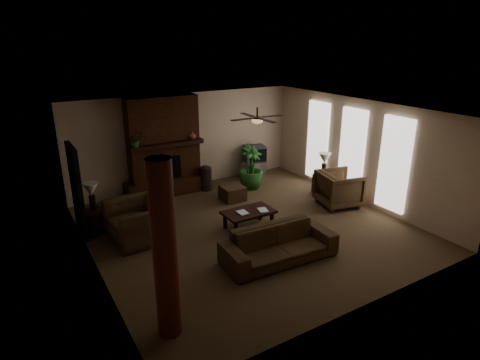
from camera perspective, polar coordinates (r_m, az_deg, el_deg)
room_shell at (r=9.15m, az=1.29°, el=1.05°), size 7.00×7.00×7.00m
fireplace at (r=11.66m, az=-10.60°, el=3.55°), size 2.40×0.70×2.80m
windows at (r=11.45m, az=15.53°, el=3.88°), size 0.08×3.65×2.35m
log_column at (r=5.97m, az=-10.60°, el=-9.94°), size 0.36×0.36×2.80m
doorway at (r=9.76m, az=-22.08°, el=-1.41°), size 0.10×1.00×2.10m
ceiling_fan at (r=9.32m, az=2.45°, el=8.56°), size 1.35×1.35×0.37m
sofa at (r=8.25m, az=5.57°, el=-8.30°), size 2.40×0.82×0.92m
armchair_left at (r=9.25m, az=-14.36°, el=-4.86°), size 0.96×1.38×1.15m
armchair_right at (r=11.09m, az=13.88°, el=-0.98°), size 1.16×1.21×1.04m
coffee_table at (r=9.56m, az=1.22°, el=-4.72°), size 1.20×0.70×0.43m
ottoman at (r=11.24m, az=-1.07°, el=-1.86°), size 0.61×0.61×0.40m
tv_stand at (r=13.13m, az=1.84°, el=1.57°), size 0.98×0.80×0.50m
tv at (r=13.00m, az=2.07°, el=3.73°), size 0.74×0.65×0.52m
floor_vase at (r=11.94m, az=-4.86°, el=0.56°), size 0.34×0.34×0.77m
floor_plant at (r=12.09m, az=1.51°, el=0.55°), size 1.17×1.50×0.74m
side_table_left at (r=9.99m, az=-19.77°, el=-5.48°), size 0.66×0.66×0.55m
lamp_left at (r=9.76m, az=-20.31°, el=-1.49°), size 0.44×0.44×0.65m
side_table_right at (r=11.97m, az=11.80°, el=-0.54°), size 0.51×0.51×0.55m
lamp_right at (r=11.75m, az=11.88°, el=2.80°), size 0.37×0.37×0.65m
mantel_plant at (r=11.01m, az=-14.61°, el=5.36°), size 0.41×0.45×0.33m
mantel_vase at (r=11.60m, az=-6.79°, el=6.29°), size 0.28×0.29×0.22m
book_a at (r=9.32m, az=-0.21°, el=-4.03°), size 0.22×0.03×0.29m
book_b at (r=9.49m, az=2.66°, el=-3.60°), size 0.21×0.08×0.29m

